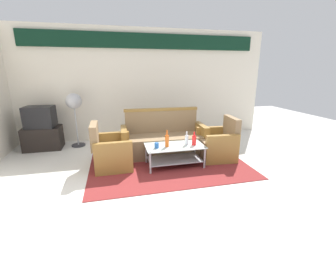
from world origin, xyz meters
TOP-DOWN VIEW (x-y plane):
  - ground_plane at (0.00, 0.00)m, footprint 14.00×14.00m
  - wall_back at (0.00, 3.05)m, footprint 6.52×0.19m
  - rug at (0.10, 0.97)m, footprint 2.98×2.03m
  - couch at (0.13, 1.59)m, footprint 1.82×0.80m
  - armchair_left at (-0.98, 1.12)m, footprint 0.71×0.77m
  - armchair_right at (1.17, 1.09)m, footprint 0.75×0.81m
  - coffee_table at (0.19, 0.91)m, footprint 1.10×0.60m
  - bottle_clear at (0.42, 0.89)m, footprint 0.07×0.07m
  - bottle_red at (0.56, 0.84)m, footprint 0.08×0.08m
  - bottle_orange at (0.04, 0.87)m, footprint 0.07×0.07m
  - cup at (-0.16, 0.84)m, footprint 0.08×0.08m
  - tv_stand at (-2.51, 2.55)m, footprint 0.80×0.50m
  - television at (-2.51, 2.55)m, footprint 0.63×0.49m
  - pedestal_fan at (-1.77, 2.60)m, footprint 0.36×0.36m

SIDE VIEW (x-z plane):
  - ground_plane at x=0.00m, z-range 0.00..0.00m
  - rug at x=0.10m, z-range 0.00..0.01m
  - tv_stand at x=-2.51m, z-range 0.00..0.52m
  - coffee_table at x=0.19m, z-range 0.07..0.47m
  - armchair_left at x=-0.98m, z-range -0.14..0.71m
  - armchair_right at x=1.17m, z-range -0.14..0.71m
  - couch at x=0.13m, z-range -0.16..0.80m
  - cup at x=-0.16m, z-range 0.41..0.51m
  - bottle_red at x=0.56m, z-range 0.38..0.64m
  - bottle_clear at x=0.42m, z-range 0.38..0.64m
  - bottle_orange at x=0.04m, z-range 0.37..0.69m
  - television at x=-2.51m, z-range 0.52..1.00m
  - pedestal_fan at x=-1.77m, z-range 0.38..1.65m
  - wall_back at x=0.00m, z-range 0.08..2.88m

